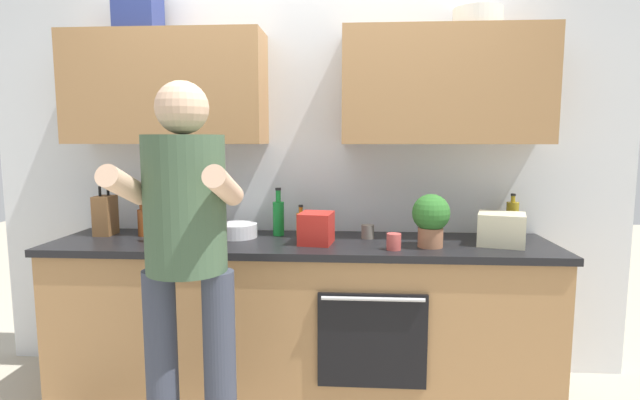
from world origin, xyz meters
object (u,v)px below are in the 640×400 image
cup_stoneware (368,232)px  grocery_bag_crisps (316,228)px  bottle_soy (161,222)px  bottle_oil (512,219)px  bottle_vinegar (142,221)px  mixing_bowl (237,230)px  cup_ceramic (394,242)px  knife_block (105,215)px  grocery_bag_rice (501,229)px  bottle_wine (198,225)px  bottle_juice (301,224)px  potted_herb (431,217)px  bottle_soda (278,217)px  person_standing (186,248)px

cup_stoneware → grocery_bag_crisps: (-0.29, -0.16, 0.05)m
bottle_soy → grocery_bag_crisps: size_ratio=1.47×
bottle_oil → bottle_vinegar: bearing=-176.6°
mixing_bowl → cup_ceramic: bearing=-16.9°
cup_ceramic → knife_block: 1.74m
bottle_soy → grocery_bag_rice: size_ratio=1.19×
bottle_vinegar → bottle_wine: (0.41, -0.20, 0.02)m
bottle_juice → bottle_oil: size_ratio=0.75×
bottle_juice → cup_stoneware: size_ratio=2.38×
cup_ceramic → cup_stoneware: cup_ceramic is taller
bottle_oil → grocery_bag_rice: (-0.13, -0.24, -0.02)m
bottle_juice → bottle_vinegar: bearing=-177.9°
potted_herb → bottle_soda: bearing=163.0°
bottle_juice → bottle_vinegar: 0.95m
bottle_vinegar → person_standing: bearing=-56.1°
bottle_vinegar → knife_block: knife_block is taller
person_standing → bottle_juice: 0.94m
bottle_oil → knife_block: (-2.44, -0.11, 0.01)m
cup_stoneware → cup_ceramic: bearing=-66.0°
person_standing → bottle_soy: bearing=119.8°
cup_ceramic → cup_stoneware: (-0.13, 0.29, -0.00)m
bottle_soda → mixing_bowl: bearing=-162.7°
bottle_wine → knife_block: bearing=160.7°
bottle_soda → bottle_oil: bearing=2.2°
grocery_bag_crisps → mixing_bowl: bearing=163.3°
bottle_soda → potted_herb: bottle_soda is taller
bottle_wine → potted_herb: 1.27m
bottle_vinegar → grocery_bag_rice: bottle_vinegar is taller
bottle_wine → knife_block: 0.68m
bottle_soy → grocery_bag_rice: 1.89m
bottle_soda → bottle_wine: (-0.40, -0.28, -0.01)m
cup_stoneware → potted_herb: 0.41m
person_standing → bottle_juice: person_standing is taller
person_standing → bottle_soy: (-0.37, 0.64, -0.00)m
potted_herb → grocery_bag_crisps: potted_herb is taller
person_standing → grocery_bag_crisps: 0.84m
bottle_oil → grocery_bag_rice: 0.28m
bottle_wine → bottle_oil: bearing=10.5°
bottle_juice → person_standing: bearing=-114.9°
bottle_soy → mixing_bowl: (0.39, 0.18, -0.08)m
grocery_bag_rice → cup_stoneware: bearing=169.9°
person_standing → bottle_wine: bearing=103.4°
bottle_soy → bottle_soda: bearing=21.8°
bottle_vinegar → bottle_wine: 0.45m
bottle_vinegar → cup_stoneware: bottle_vinegar is taller
bottle_oil → bottle_soy: (-2.02, -0.30, 0.01)m
grocery_bag_crisps → cup_stoneware: bearing=28.9°
bottle_wine → cup_stoneware: size_ratio=3.26×
bottle_vinegar → bottle_soy: bearing=-43.7°
grocery_bag_crisps → grocery_bag_rice: bearing=1.7°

